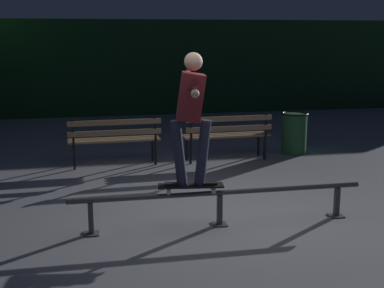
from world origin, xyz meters
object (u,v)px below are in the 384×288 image
(skateboarder, at_px, (191,108))
(park_bench_left_center, at_px, (227,132))
(skateboard, at_px, (191,186))
(park_bench_leftmost, at_px, (115,136))
(trash_can, at_px, (294,133))
(grind_rail, at_px, (220,199))

(skateboarder, height_order, park_bench_left_center, skateboarder)
(skateboard, distance_m, skateboarder, 0.94)
(park_bench_leftmost, bearing_deg, park_bench_left_center, 0.00)
(skateboard, bearing_deg, park_bench_leftmost, 102.56)
(skateboard, bearing_deg, trash_can, 51.96)
(trash_can, bearing_deg, grind_rail, -124.26)
(skateboarder, bearing_deg, park_bench_leftmost, 102.60)
(skateboard, distance_m, park_bench_left_center, 3.46)
(skateboard, xyz_separation_m, park_bench_left_center, (1.32, 3.20, 0.03))
(park_bench_leftmost, relative_size, trash_can, 2.02)
(skateboard, bearing_deg, grind_rail, 0.00)
(grind_rail, relative_size, skateboard, 4.52)
(park_bench_leftmost, bearing_deg, grind_rail, -71.51)
(park_bench_leftmost, bearing_deg, skateboard, -77.44)
(grind_rail, height_order, trash_can, trash_can)
(park_bench_left_center, height_order, trash_can, park_bench_left_center)
(skateboarder, distance_m, park_bench_leftmost, 3.40)
(skateboard, relative_size, park_bench_leftmost, 0.50)
(grind_rail, distance_m, skateboard, 0.40)
(park_bench_left_center, distance_m, trash_can, 1.48)
(skateboard, xyz_separation_m, skateboarder, (0.00, -0.00, 0.94))
(skateboarder, xyz_separation_m, park_bench_left_center, (1.32, 3.20, -0.91))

